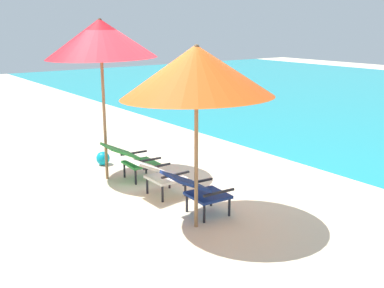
% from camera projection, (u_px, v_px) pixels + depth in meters
% --- Properties ---
extents(ground_plane, '(40.00, 40.00, 0.00)m').
position_uv_depth(ground_plane, '(328.00, 154.00, 9.51)').
color(ground_plane, beige).
extents(lounge_chair_left, '(0.59, 0.90, 0.68)m').
position_uv_depth(lounge_chair_left, '(131.00, 158.00, 7.84)').
color(lounge_chair_left, '#338E3D').
rests_on(lounge_chair_left, ground_plane).
extents(lounge_chair_center, '(0.55, 0.88, 0.68)m').
position_uv_depth(lounge_chair_center, '(156.00, 172.00, 7.08)').
color(lounge_chair_center, silver).
rests_on(lounge_chair_center, ground_plane).
extents(lounge_chair_right, '(0.59, 0.91, 0.68)m').
position_uv_depth(lounge_chair_right, '(198.00, 189.00, 6.36)').
color(lounge_chair_right, navy).
rests_on(lounge_chair_right, ground_plane).
extents(beach_umbrella_left, '(2.30, 2.31, 2.69)m').
position_uv_depth(beach_umbrella_left, '(101.00, 39.00, 7.43)').
color(beach_umbrella_left, olive).
rests_on(beach_umbrella_left, ground_plane).
extents(beach_umbrella_right, '(2.21, 2.19, 2.39)m').
position_uv_depth(beach_umbrella_right, '(196.00, 71.00, 5.63)').
color(beach_umbrella_right, olive).
rests_on(beach_umbrella_right, ground_plane).
extents(beach_ball, '(0.26, 0.26, 0.26)m').
position_uv_depth(beach_ball, '(103.00, 158.00, 8.78)').
color(beach_ball, '#0A93AD').
rests_on(beach_ball, ground_plane).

